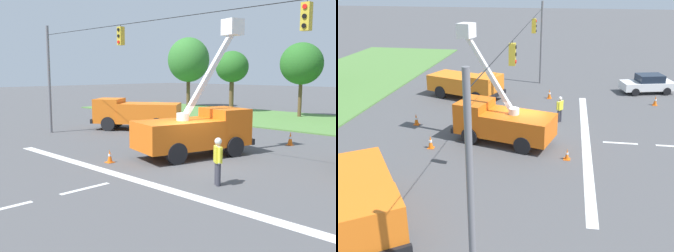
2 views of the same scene
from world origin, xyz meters
The scene contains 12 objects.
ground_plane centered at (0.00, 0.00, 0.00)m, with size 200.00×200.00×0.00m, color #4C4C4F.
lane_markings centered at (0.00, -5.21, 0.00)m, with size 17.60×15.25×0.01m.
signal_gantry centered at (0.01, 0.00, 4.25)m, with size 26.20×0.33×7.20m.
tree_far_west centered at (-19.91, 21.73, 5.58)m, with size 5.14×4.64×8.21m.
tree_west centered at (-12.44, 20.12, 4.65)m, with size 3.46×3.15×6.29m.
tree_centre centered at (-5.18, 20.65, 4.88)m, with size 3.84×3.68×6.80m.
utility_truck_bucket_lift centered at (-0.83, 1.26, 1.39)m, with size 3.81×6.23×6.76m.
utility_truck_support_far centered at (-9.99, 5.11, 1.22)m, with size 6.46×5.51×2.22m.
road_worker centered at (3.06, -2.05, 1.00)m, with size 0.53×0.44×1.77m.
traffic_cone_mid_left centered at (1.03, 7.23, 0.38)m, with size 0.36×0.36×0.77m.
traffic_cone_mid_right centered at (-2.71, -2.64, 0.29)m, with size 0.36×0.36×0.61m.
traffic_cone_near_bucket centered at (-2.44, 5.05, 0.38)m, with size 0.36×0.36×0.76m.
Camera 1 is at (11.68, -13.22, 4.10)m, focal length 42.00 mm.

